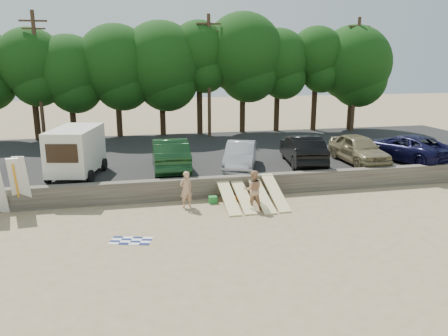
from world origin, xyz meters
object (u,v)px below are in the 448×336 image
Objects in this scene: car_2 at (240,156)px; cooler at (213,200)px; car_5 at (404,147)px; car_4 at (359,149)px; box_trailer at (76,150)px; car_1 at (170,154)px; beachgoer_b at (253,190)px; beachgoer_a at (186,189)px; car_3 at (303,150)px.

car_2 is 11.48× the size of cooler.
car_4 is at bearing -15.84° from car_5.
car_1 is (4.73, 0.45, -0.53)m from box_trailer.
car_4 is 12.48× the size of cooler.
car_4 reaches higher than beachgoer_b.
car_4 is 9.80m from cooler.
box_trailer is at bearing 6.53° from car_1.
cooler is (1.27, 0.32, -0.68)m from beachgoer_a.
cooler is at bearing 112.23° from car_1.
car_4 is 2.84× the size of beachgoer_a.
car_3 is 8.25m from beachgoer_a.
cooler is (1.56, -4.03, -1.40)m from car_1.
beachgoer_a is 1.47m from cooler.
beachgoer_b is at bearing 143.90° from beachgoer_a.
cooler is at bearing -159.76° from car_4.
car_3 is (3.70, 0.30, 0.10)m from car_2.
car_1 is 4.42m from beachgoer_a.
box_trailer reaches higher than car_5.
car_1 is at bearing 17.28° from box_trailer.
beachgoer_a is (-13.38, -3.74, -0.63)m from car_5.
cooler is (-2.19, -3.44, -1.26)m from car_2.
cooler is (-5.88, -3.73, -1.36)m from car_3.
beachgoer_a is (-3.46, -3.76, -0.58)m from car_2.
car_4 is (6.94, -0.13, 0.09)m from car_2.
car_3 is 3.27m from car_4.
car_3 is at bearing -20.87° from car_5.
car_5 reaches higher than beachgoer_b.
box_trailer reaches higher than car_2.
car_4 is at bearing 19.62° from cooler.
car_5 is at bearing 18.95° from car_2.
car_1 reaches higher than beachgoer_a.
car_3 reaches higher than beachgoer_b.
car_5 is at bearing 11.38° from box_trailer.
beachgoer_a is at bearing -160.47° from car_4.
car_5 is at bearing -147.05° from beachgoer_b.
car_5 is (9.93, -0.01, 0.04)m from car_2.
box_trailer is 0.88× the size of car_4.
car_1 is 10.70m from car_4.
car_3 is (12.17, 0.15, -0.56)m from box_trailer.
car_3 reaches higher than car_5.
beachgoer_a is 2.99m from beachgoer_b.
car_1 is at bearing -49.25° from beachgoer_b.
cooler is at bearing 41.43° from car_3.
car_1 reaches higher than car_3.
car_2 is 6.94m from car_4.
beachgoer_a is (-10.39, -3.63, -0.67)m from car_4.
car_3 reaches higher than car_4.
box_trailer is at bearing 9.73° from car_3.
car_1 is 0.95× the size of car_5.
car_2 is at bearing 13.60° from car_3.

